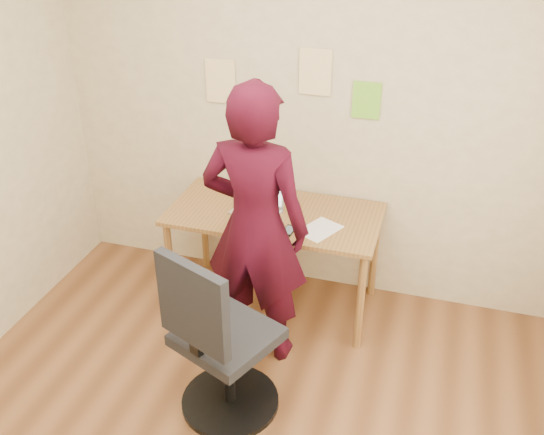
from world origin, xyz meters
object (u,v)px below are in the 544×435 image
(office_chair, at_px, (219,348))
(laptop, at_px, (260,203))
(desk, at_px, (275,224))
(phone, at_px, (289,230))
(person, at_px, (255,228))

(office_chair, bearing_deg, laptop, 118.71)
(desk, distance_m, phone, 0.28)
(desk, relative_size, laptop, 3.91)
(laptop, relative_size, person, 0.20)
(phone, height_order, office_chair, office_chair)
(office_chair, distance_m, person, 0.73)
(phone, height_order, person, person)
(phone, distance_m, office_chair, 0.91)
(laptop, distance_m, phone, 0.34)
(desk, bearing_deg, person, -87.27)
(desk, relative_size, office_chair, 1.29)
(laptop, relative_size, phone, 2.73)
(office_chair, bearing_deg, person, 110.94)
(laptop, xyz_separation_m, phone, (0.26, -0.21, -0.04))
(phone, bearing_deg, office_chair, -93.99)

